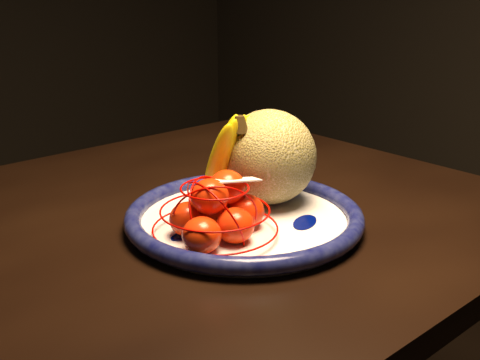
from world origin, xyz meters
TOP-DOWN VIEW (x-y plane):
  - dining_table at (0.12, -0.01)m, footprint 1.50×0.96m
  - fruit_bowl at (0.36, -0.10)m, footprint 0.35×0.35m
  - cantaloupe at (0.43, -0.07)m, footprint 0.15×0.15m
  - banana_bunch at (0.37, -0.04)m, footprint 0.10×0.10m
  - mandarin_bag at (0.30, -0.12)m, footprint 0.20×0.20m
  - price_tag at (0.32, -0.12)m, footprint 0.07×0.04m

SIDE VIEW (x-z plane):
  - dining_table at x=0.12m, z-range 0.28..1.01m
  - fruit_bowl at x=0.36m, z-range 0.72..0.75m
  - mandarin_bag at x=0.30m, z-range 0.71..0.82m
  - cantaloupe at x=0.43m, z-range 0.74..0.88m
  - price_tag at x=0.32m, z-range 0.80..0.82m
  - banana_bunch at x=0.37m, z-range 0.74..0.89m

